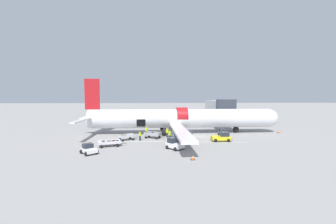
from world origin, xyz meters
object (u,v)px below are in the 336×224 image
at_px(airplane, 179,119).
at_px(baggage_cart_loading, 153,135).
at_px(baggage_tug_lead, 223,133).
at_px(ground_crew_driver, 167,132).
at_px(baggage_tug_rear, 222,137).
at_px(baggage_cart_queued, 127,137).
at_px(ground_crew_supervisor, 140,135).
at_px(baggage_tug_spare, 175,144).
at_px(ground_crew_loader_a, 147,131).
at_px(baggage_tug_mid, 89,149).
at_px(baggage_cart_empty, 110,143).
at_px(ground_crew_loader_b, 170,135).

distance_m(airplane, baggage_cart_loading, 7.65).
bearing_deg(baggage_tug_lead, ground_crew_driver, 179.89).
height_order(baggage_tug_lead, ground_crew_driver, ground_crew_driver).
height_order(baggage_tug_rear, baggage_cart_queued, baggage_tug_rear).
bearing_deg(ground_crew_supervisor, baggage_tug_rear, -6.45).
bearing_deg(ground_crew_driver, baggage_tug_rear, -24.77).
xyz_separation_m(baggage_tug_spare, baggage_cart_queued, (-7.67, 6.60, -0.17)).
distance_m(baggage_tug_rear, baggage_tug_spare, 9.72).
relative_size(baggage_tug_lead, ground_crew_loader_a, 1.38).
xyz_separation_m(airplane, baggage_tug_mid, (-13.78, -14.66, -2.45)).
distance_m(airplane, ground_crew_driver, 5.36).
bearing_deg(baggage_tug_spare, baggage_tug_mid, -171.49).
height_order(baggage_cart_loading, baggage_cart_empty, baggage_cart_loading).
height_order(baggage_tug_lead, ground_crew_loader_a, ground_crew_loader_a).
relative_size(baggage_tug_lead, baggage_cart_loading, 0.64).
height_order(baggage_tug_rear, ground_crew_loader_b, ground_crew_loader_b).
xyz_separation_m(baggage_tug_spare, ground_crew_loader_a, (-4.37, 10.56, 0.26)).
bearing_deg(airplane, ground_crew_loader_a, -160.31).
relative_size(baggage_tug_rear, baggage_cart_loading, 0.86).
height_order(baggage_tug_lead, baggage_cart_loading, baggage_tug_lead).
bearing_deg(ground_crew_loader_b, airplane, 70.30).
height_order(baggage_cart_empty, ground_crew_loader_b, ground_crew_loader_b).
bearing_deg(baggage_tug_spare, baggage_cart_empty, 167.13).
bearing_deg(airplane, baggage_tug_rear, -52.91).
relative_size(baggage_tug_spare, baggage_cart_loading, 0.75).
relative_size(baggage_tug_spare, baggage_cart_empty, 0.69).
bearing_deg(ground_crew_supervisor, baggage_cart_queued, 172.33).
bearing_deg(baggage_cart_empty, ground_crew_supervisor, 44.37).
xyz_separation_m(baggage_tug_mid, ground_crew_driver, (11.00, 10.60, 0.33)).
bearing_deg(baggage_tug_mid, ground_crew_driver, 43.94).
height_order(baggage_tug_lead, baggage_cart_queued, baggage_tug_lead).
xyz_separation_m(baggage_tug_rear, ground_crew_supervisor, (-13.85, 1.57, 0.20)).
distance_m(baggage_tug_rear, ground_crew_driver, 9.91).
bearing_deg(ground_crew_loader_a, airplane, 19.69).
height_order(baggage_tug_mid, baggage_tug_spare, baggage_tug_spare).
bearing_deg(baggage_cart_queued, baggage_cart_loading, 18.72).
bearing_deg(ground_crew_loader_a, ground_crew_driver, -23.55).
distance_m(baggage_cart_empty, ground_crew_loader_b, 10.06).
xyz_separation_m(baggage_tug_spare, baggage_cart_empty, (-9.55, 2.18, -0.19)).
relative_size(baggage_cart_loading, ground_crew_supervisor, 2.33).
distance_m(airplane, ground_crew_supervisor, 10.35).
xyz_separation_m(baggage_cart_loading, ground_crew_loader_a, (-1.22, 2.43, 0.37)).
bearing_deg(baggage_cart_queued, ground_crew_loader_a, 50.12).
bearing_deg(ground_crew_loader_a, baggage_cart_empty, -121.75).
bearing_deg(ground_crew_loader_b, baggage_tug_rear, -7.84).
bearing_deg(baggage_cart_loading, ground_crew_driver, 15.64).
bearing_deg(baggage_cart_loading, baggage_cart_empty, -137.07).
height_order(baggage_tug_mid, baggage_cart_empty, baggage_tug_mid).
xyz_separation_m(baggage_tug_spare, baggage_cart_loading, (-3.15, 8.14, -0.11)).
bearing_deg(baggage_cart_empty, baggage_tug_lead, 18.71).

